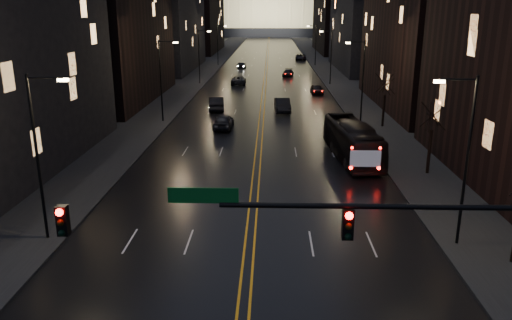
# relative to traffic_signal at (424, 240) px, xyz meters

# --- Properties ---
(road) EXTENTS (20.00, 320.00, 0.02)m
(road) POSITION_rel_traffic_signal_xyz_m (-5.91, 130.00, -5.09)
(road) COLOR black
(road) RESTS_ON ground
(sidewalk_left) EXTENTS (8.00, 320.00, 0.16)m
(sidewalk_left) POSITION_rel_traffic_signal_xyz_m (-19.91, 130.00, -5.02)
(sidewalk_left) COLOR black
(sidewalk_left) RESTS_ON ground
(sidewalk_right) EXTENTS (8.00, 320.00, 0.16)m
(sidewalk_right) POSITION_rel_traffic_signal_xyz_m (8.09, 130.00, -5.02)
(sidewalk_right) COLOR black
(sidewalk_right) RESTS_ON ground
(center_line) EXTENTS (0.62, 320.00, 0.01)m
(center_line) POSITION_rel_traffic_signal_xyz_m (-5.91, 130.00, -5.08)
(center_line) COLOR orange
(center_line) RESTS_ON road
(building_left_far) EXTENTS (12.00, 34.00, 20.00)m
(building_left_far) POSITION_rel_traffic_signal_xyz_m (-26.91, 92.00, 4.90)
(building_left_far) COLOR black
(building_left_far) RESTS_ON ground
(building_left_dist) EXTENTS (12.00, 40.00, 24.00)m
(building_left_dist) POSITION_rel_traffic_signal_xyz_m (-26.91, 140.00, 6.90)
(building_left_dist) COLOR black
(building_left_dist) RESTS_ON ground
(building_right_mid) EXTENTS (12.00, 34.00, 26.00)m
(building_right_mid) POSITION_rel_traffic_signal_xyz_m (15.09, 92.00, 7.90)
(building_right_mid) COLOR black
(building_right_mid) RESTS_ON ground
(building_right_dist) EXTENTS (12.00, 40.00, 22.00)m
(building_right_dist) POSITION_rel_traffic_signal_xyz_m (15.09, 140.00, 5.90)
(building_right_dist) COLOR black
(building_right_dist) RESTS_ON ground
(capitol) EXTENTS (90.00, 50.00, 58.50)m
(capitol) POSITION_rel_traffic_signal_xyz_m (-5.91, 250.00, 12.05)
(capitol) COLOR black
(capitol) RESTS_ON ground
(traffic_signal) EXTENTS (17.29, 0.45, 7.00)m
(traffic_signal) POSITION_rel_traffic_signal_xyz_m (0.00, 0.00, 0.00)
(traffic_signal) COLOR black
(traffic_signal) RESTS_ON ground
(streetlamp_right_near) EXTENTS (2.13, 0.25, 9.00)m
(streetlamp_right_near) POSITION_rel_traffic_signal_xyz_m (4.91, 10.00, -0.02)
(streetlamp_right_near) COLOR black
(streetlamp_right_near) RESTS_ON ground
(streetlamp_left_near) EXTENTS (2.13, 0.25, 9.00)m
(streetlamp_left_near) POSITION_rel_traffic_signal_xyz_m (-16.72, 10.00, -0.02)
(streetlamp_left_near) COLOR black
(streetlamp_left_near) RESTS_ON ground
(streetlamp_right_mid) EXTENTS (2.13, 0.25, 9.00)m
(streetlamp_right_mid) POSITION_rel_traffic_signal_xyz_m (4.91, 40.00, -0.02)
(streetlamp_right_mid) COLOR black
(streetlamp_right_mid) RESTS_ON ground
(streetlamp_left_mid) EXTENTS (2.13, 0.25, 9.00)m
(streetlamp_left_mid) POSITION_rel_traffic_signal_xyz_m (-16.72, 40.00, -0.02)
(streetlamp_left_mid) COLOR black
(streetlamp_left_mid) RESTS_ON ground
(streetlamp_right_far) EXTENTS (2.13, 0.25, 9.00)m
(streetlamp_right_far) POSITION_rel_traffic_signal_xyz_m (4.91, 70.00, -0.02)
(streetlamp_right_far) COLOR black
(streetlamp_right_far) RESTS_ON ground
(streetlamp_left_far) EXTENTS (2.13, 0.25, 9.00)m
(streetlamp_left_far) POSITION_rel_traffic_signal_xyz_m (-16.72, 70.00, -0.02)
(streetlamp_left_far) COLOR black
(streetlamp_left_far) RESTS_ON ground
(streetlamp_right_dist) EXTENTS (2.13, 0.25, 9.00)m
(streetlamp_right_dist) POSITION_rel_traffic_signal_xyz_m (4.91, 100.00, -0.02)
(streetlamp_right_dist) COLOR black
(streetlamp_right_dist) RESTS_ON ground
(streetlamp_left_dist) EXTENTS (2.13, 0.25, 9.00)m
(streetlamp_left_dist) POSITION_rel_traffic_signal_xyz_m (-16.72, 100.00, -0.02)
(streetlamp_left_dist) COLOR black
(streetlamp_left_dist) RESTS_ON ground
(tree_right_mid) EXTENTS (2.40, 2.40, 6.65)m
(tree_right_mid) POSITION_rel_traffic_signal_xyz_m (7.09, 22.00, -0.58)
(tree_right_mid) COLOR black
(tree_right_mid) RESTS_ON ground
(tree_right_far) EXTENTS (2.40, 2.40, 6.65)m
(tree_right_far) POSITION_rel_traffic_signal_xyz_m (7.09, 38.00, -0.58)
(tree_right_far) COLOR black
(tree_right_far) RESTS_ON ground
(bus) EXTENTS (3.67, 11.33, 3.10)m
(bus) POSITION_rel_traffic_signal_xyz_m (1.98, 26.09, -3.55)
(bus) COLOR black
(bus) RESTS_ON ground
(oncoming_car_a) EXTENTS (2.03, 4.72, 1.59)m
(oncoming_car_a) POSITION_rel_traffic_signal_xyz_m (-9.81, 37.02, -4.31)
(oncoming_car_a) COLOR black
(oncoming_car_a) RESTS_ON ground
(oncoming_car_b) EXTENTS (2.38, 5.36, 1.71)m
(oncoming_car_b) POSITION_rel_traffic_signal_xyz_m (-11.67, 47.26, -4.25)
(oncoming_car_b) COLOR black
(oncoming_car_b) RESTS_ON ground
(oncoming_car_c) EXTENTS (2.47, 5.22, 1.44)m
(oncoming_car_c) POSITION_rel_traffic_signal_xyz_m (-10.32, 69.93, -4.38)
(oncoming_car_c) COLOR black
(oncoming_car_c) RESTS_ON ground
(oncoming_car_d) EXTENTS (2.36, 4.70, 1.31)m
(oncoming_car_d) POSITION_rel_traffic_signal_xyz_m (-11.28, 94.44, -4.45)
(oncoming_car_d) COLOR black
(oncoming_car_d) RESTS_ON ground
(receding_car_a) EXTENTS (2.08, 5.18, 1.68)m
(receding_car_a) POSITION_rel_traffic_signal_xyz_m (-3.41, 46.44, -4.27)
(receding_car_a) COLOR black
(receding_car_a) RESTS_ON ground
(receding_car_b) EXTENTS (1.87, 4.30, 1.44)m
(receding_car_b) POSITION_rel_traffic_signal_xyz_m (2.04, 60.20, -4.38)
(receding_car_b) COLOR black
(receding_car_b) RESTS_ON ground
(receding_car_c) EXTENTS (2.44, 4.77, 1.33)m
(receding_car_c) POSITION_rel_traffic_signal_xyz_m (-1.63, 80.78, -4.44)
(receding_car_c) COLOR black
(receding_car_c) RESTS_ON ground
(receding_car_d) EXTENTS (2.79, 5.72, 1.57)m
(receding_car_d) POSITION_rel_traffic_signal_xyz_m (2.59, 113.53, -4.32)
(receding_car_d) COLOR black
(receding_car_d) RESTS_ON ground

